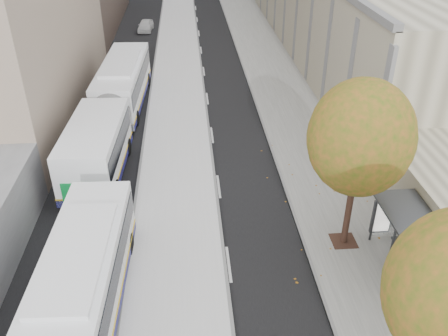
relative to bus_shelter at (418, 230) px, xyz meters
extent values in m
cube|color=silver|center=(-9.56, 24.04, -2.11)|extent=(4.25, 150.00, 0.15)
cube|color=gray|center=(-1.56, 24.04, -2.15)|extent=(4.75, 150.00, 0.08)
cube|color=#383A3F|center=(-0.19, 0.04, 0.37)|extent=(1.90, 4.40, 0.10)
cylinder|color=#383A3F|center=(-0.89, -1.96, -0.91)|extent=(0.10, 0.10, 2.40)
cube|color=silver|center=(0.53, 0.04, -0.86)|extent=(0.04, 4.00, 2.10)
cylinder|color=black|center=(-2.09, 2.04, -0.49)|extent=(0.28, 0.28, 3.24)
sphere|color=#2C5D12|center=(-2.09, 2.04, 3.08)|extent=(4.20, 4.20, 4.20)
cube|color=white|center=(-13.50, 14.35, -0.66)|extent=(3.53, 18.50, 3.07)
cube|color=black|center=(-13.50, 14.35, -0.09)|extent=(3.55, 17.77, 1.06)
cube|color=#097B31|center=(-13.50, 5.18, -1.01)|extent=(1.94, 0.15, 1.19)
imported|color=silver|center=(-13.04, 38.44, -1.59)|extent=(1.73, 3.62, 1.19)
camera|label=1|loc=(-8.75, -13.94, 11.63)|focal=38.00mm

